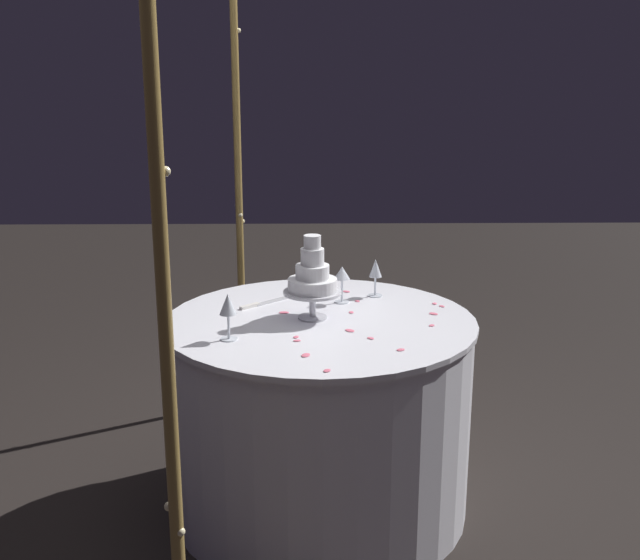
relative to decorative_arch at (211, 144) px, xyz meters
name	(u,v)px	position (x,y,z in m)	size (l,w,h in m)	color
ground_plane	(320,503)	(0.00, -0.39, -1.44)	(12.00, 12.00, 0.00)	black
decorative_arch	(211,144)	(0.00, 0.00, 0.00)	(2.06, 0.06, 2.21)	olive
main_table	(320,414)	(0.00, -0.39, -1.05)	(1.18, 1.18, 0.78)	white
tiered_cake	(312,278)	(0.01, -0.36, -0.50)	(0.22, 0.22, 0.32)	silver
wine_glass_0	(375,270)	(0.31, -0.62, -0.54)	(0.06, 0.06, 0.16)	silver
wine_glass_1	(228,306)	(-0.22, -0.06, -0.53)	(0.06, 0.06, 0.17)	silver
wine_glass_2	(342,275)	(0.22, -0.48, -0.54)	(0.07, 0.07, 0.15)	silver
cake_knife	(266,302)	(0.21, -0.17, -0.65)	(0.22, 0.23, 0.01)	silver
rose_petal_0	(442,306)	(0.15, -0.87, -0.65)	(0.03, 0.02, 0.00)	#EA6B84
rose_petal_1	(435,303)	(0.19, -0.85, -0.65)	(0.03, 0.02, 0.00)	#EA6B84
rose_petal_2	(401,350)	(-0.34, -0.65, -0.65)	(0.03, 0.02, 0.00)	#EA6B84
rose_petal_3	(371,338)	(-0.22, -0.56, -0.65)	(0.03, 0.02, 0.00)	#EA6B84
rose_petal_4	(351,312)	(0.08, -0.51, -0.65)	(0.03, 0.02, 0.00)	#EA6B84
rose_petal_5	(350,330)	(-0.14, -0.49, -0.65)	(0.04, 0.03, 0.00)	#EA6B84
rose_petal_6	(284,312)	(0.08, -0.25, -0.65)	(0.04, 0.03, 0.00)	#EA6B84
rose_petal_7	(346,291)	(0.37, -0.50, -0.65)	(0.03, 0.02, 0.00)	#EA6B84
rose_petal_8	(297,341)	(-0.24, -0.30, -0.65)	(0.03, 0.02, 0.00)	#EA6B84
rose_petal_9	(357,301)	(0.23, -0.54, -0.65)	(0.03, 0.02, 0.00)	#EA6B84
rose_petal_10	(327,370)	(-0.52, -0.40, -0.65)	(0.03, 0.02, 0.00)	#EA6B84
rose_petal_11	(432,325)	(-0.09, -0.80, -0.65)	(0.03, 0.02, 0.00)	#EA6B84
rose_petal_12	(296,337)	(-0.21, -0.30, -0.65)	(0.03, 0.02, 0.00)	#EA6B84
rose_petal_13	(306,355)	(-0.39, -0.33, -0.65)	(0.04, 0.03, 0.00)	#EA6B84
rose_petal_14	(433,314)	(0.05, -0.82, -0.65)	(0.04, 0.03, 0.00)	#EA6B84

